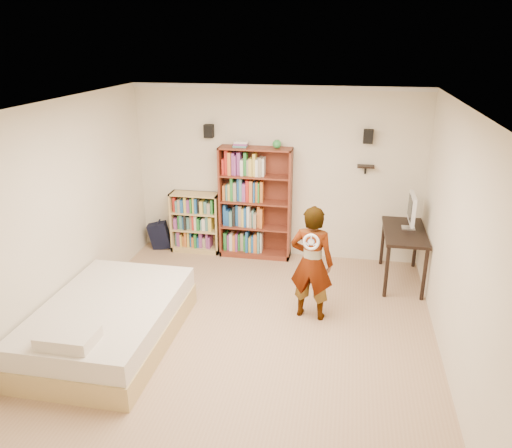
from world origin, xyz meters
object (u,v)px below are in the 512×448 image
(tall_bookshelf, at_px, (255,203))
(low_bookshelf, at_px, (196,222))
(daybed, at_px, (109,317))
(person, at_px, (312,263))
(computer_desk, at_px, (402,256))

(tall_bookshelf, bearing_deg, low_bookshelf, 179.15)
(tall_bookshelf, relative_size, low_bookshelf, 1.79)
(daybed, bearing_deg, person, 24.17)
(computer_desk, height_order, daybed, computer_desk)
(tall_bookshelf, distance_m, daybed, 3.05)
(computer_desk, bearing_deg, low_bookshelf, 171.00)
(low_bookshelf, xyz_separation_m, computer_desk, (3.25, -0.52, -0.10))
(low_bookshelf, xyz_separation_m, person, (2.03, -1.75, 0.24))
(tall_bookshelf, relative_size, person, 1.20)
(low_bookshelf, bearing_deg, daybed, -94.32)
(low_bookshelf, distance_m, daybed, 2.77)
(computer_desk, xyz_separation_m, person, (-1.22, -1.23, 0.35))
(tall_bookshelf, relative_size, computer_desk, 1.54)
(tall_bookshelf, xyz_separation_m, low_bookshelf, (-1.00, 0.01, -0.39))
(low_bookshelf, bearing_deg, computer_desk, -9.00)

